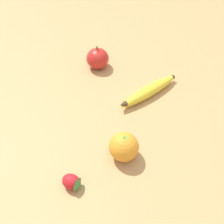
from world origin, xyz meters
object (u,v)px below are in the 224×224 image
strawberry (72,182)px  apple (98,58)px  banana (148,91)px  orange (124,147)px

strawberry → apple: 0.45m
apple → strawberry: bearing=-95.8°
banana → apple: 0.22m
strawberry → banana: bearing=82.9°
banana → orange: 0.24m
banana → orange: bearing=31.3°
orange → apple: bearing=101.4°
strawberry → apple: bearing=111.2°
orange → strawberry: (-0.12, -0.08, -0.02)m
strawberry → orange: bearing=61.7°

